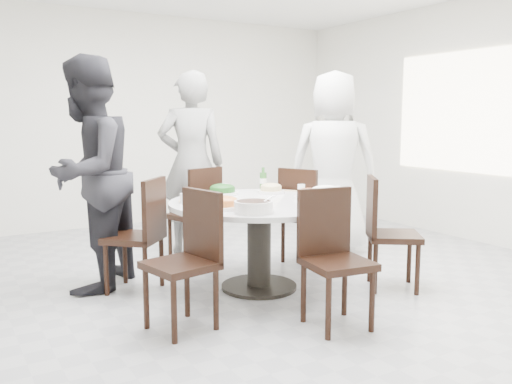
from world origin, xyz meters
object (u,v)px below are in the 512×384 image
rice_bowl (326,198)px  diner_right (334,163)px  beverage_bottle (263,179)px  chair_ne (307,215)px  soup_bowl (254,207)px  diner_middle (191,163)px  chair_s (338,260)px  chair_se (394,233)px  diner_left (88,174)px  chair_nw (134,235)px  chair_n (193,213)px  dining_table (259,245)px  chair_sw (180,262)px

rice_bowl → diner_right: bearing=48.9°
diner_right → beverage_bottle: bearing=50.9°
chair_ne → soup_bowl: (-1.18, -0.95, 0.32)m
diner_right → diner_middle: (-1.30, 0.77, -0.00)m
chair_s → chair_se: same height
rice_bowl → diner_left: bearing=142.2°
chair_ne → beverage_bottle: beverage_bottle is taller
chair_ne → soup_bowl: 1.55m
chair_nw → soup_bowl: 1.16m
beverage_bottle → diner_left: bearing=171.3°
chair_nw → beverage_bottle: size_ratio=4.19×
beverage_bottle → diner_middle: bearing=107.2°
chair_n → beverage_bottle: size_ratio=4.19×
chair_se → rice_bowl: size_ratio=3.39×
dining_table → beverage_bottle: 0.77m
chair_s → soup_bowl: 0.73m
diner_middle → rice_bowl: diner_middle is taller
chair_sw → diner_middle: bearing=142.2°
chair_s → diner_right: bearing=59.6°
chair_nw → diner_right: size_ratio=0.49×
diner_middle → soup_bowl: size_ratio=6.71×
rice_bowl → soup_bowl: bearing=178.0°
diner_left → soup_bowl: diner_left is taller
chair_ne → chair_s: 1.72m
dining_table → chair_se: size_ratio=1.58×
diner_right → beverage_bottle: diner_right is taller
chair_nw → chair_sw: 0.97m
chair_ne → diner_middle: size_ratio=0.50×
soup_bowl → chair_n: bearing=81.6°
dining_table → chair_ne: 1.00m
dining_table → soup_bowl: soup_bowl is taller
chair_sw → rice_bowl: size_ratio=3.39×
rice_bowl → chair_n: bearing=104.4°
chair_ne → chair_nw: (-1.78, -0.02, 0.00)m
rice_bowl → soup_bowl: size_ratio=0.98×
chair_ne → diner_left: bearing=58.5°
chair_sw → chair_se: bearing=76.0°
chair_sw → beverage_bottle: beverage_bottle is taller
chair_nw → chair_s: same height
chair_sw → diner_right: diner_right is taller
chair_s → chair_se: 1.04m
chair_se → beverage_bottle: bearing=66.2°
dining_table → chair_se: 1.14m
chair_n → rice_bowl: bearing=87.9°
chair_sw → diner_middle: size_ratio=0.50×
chair_nw → chair_s: size_ratio=1.00×
dining_table → diner_middle: (0.04, 1.45, 0.58)m
chair_s → rice_bowl: chair_s is taller
rice_bowl → chair_sw: bearing=-179.1°
dining_table → chair_n: size_ratio=1.58×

